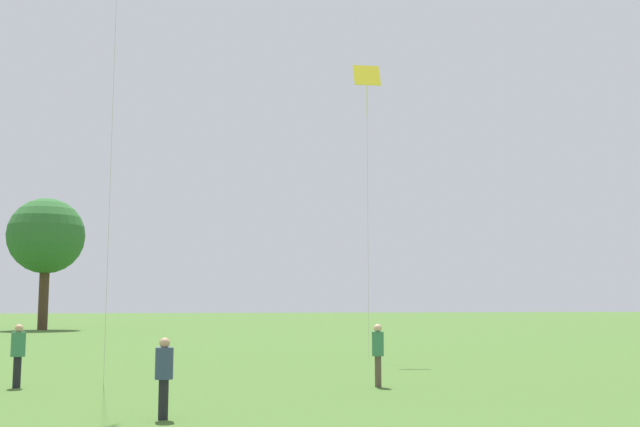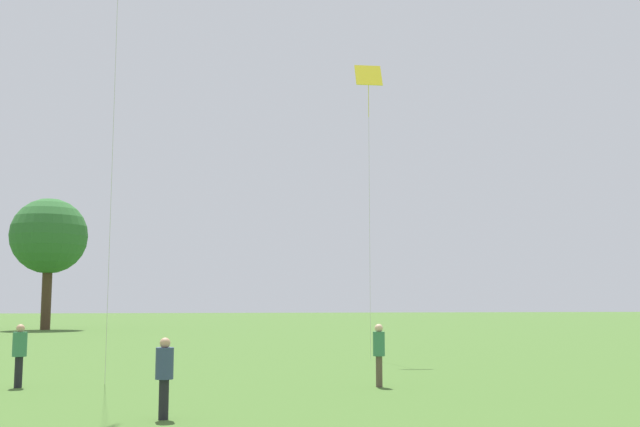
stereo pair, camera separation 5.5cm
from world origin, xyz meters
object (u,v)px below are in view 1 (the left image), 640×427
(person_standing_2, at_px, (164,371))
(distant_tree_1, at_px, (46,237))
(person_standing_1, at_px, (378,349))
(kite_0, at_px, (367,83))
(person_standing_0, at_px, (18,350))

(person_standing_2, bearing_deg, distant_tree_1, 30.58)
(person_standing_1, bearing_deg, distant_tree_1, 52.61)
(distant_tree_1, bearing_deg, kite_0, -62.62)
(kite_0, distance_m, distant_tree_1, 39.60)
(person_standing_0, height_order, person_standing_1, same)
(person_standing_1, xyz_separation_m, distant_tree_1, (-16.09, 44.19, 6.52))
(person_standing_2, xyz_separation_m, distant_tree_1, (-10.70, 48.76, 6.59))
(person_standing_1, distance_m, person_standing_2, 7.07)
(person_standing_1, height_order, kite_0, kite_0)
(person_standing_0, xyz_separation_m, person_standing_2, (3.86, -6.05, -0.06))
(person_standing_2, distance_m, kite_0, 18.58)
(kite_0, bearing_deg, person_standing_0, -97.57)
(person_standing_0, relative_size, person_standing_2, 1.06)
(kite_0, height_order, distant_tree_1, kite_0)
(person_standing_0, bearing_deg, distant_tree_1, 70.81)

